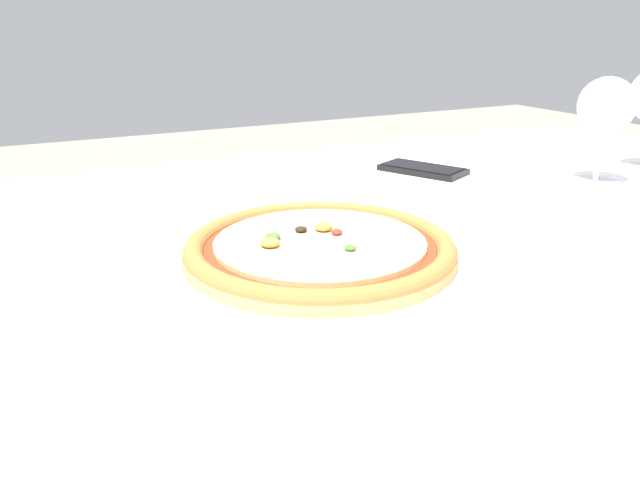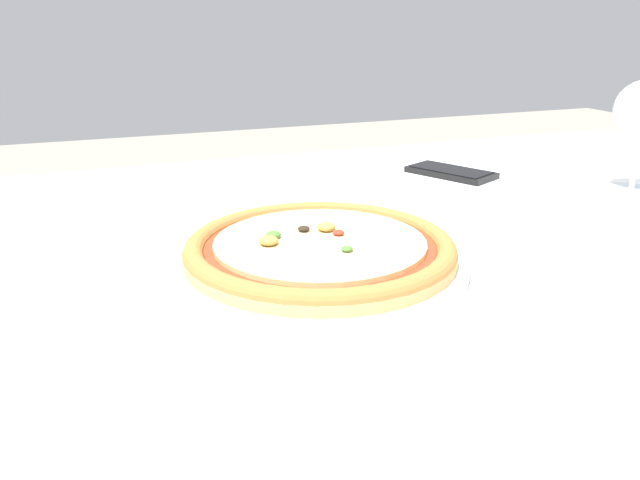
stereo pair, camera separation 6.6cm
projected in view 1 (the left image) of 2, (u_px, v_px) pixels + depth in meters
dining_table at (459, 286)px, 0.80m from camera, size 1.49×1.09×0.73m
pizza_plate at (320, 251)px, 0.67m from camera, size 0.32×0.32×0.04m
wine_glass_far_left at (606, 108)px, 0.97m from camera, size 0.09×0.09×0.17m
cell_phone at (423, 169)px, 1.07m from camera, size 0.12×0.16×0.01m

